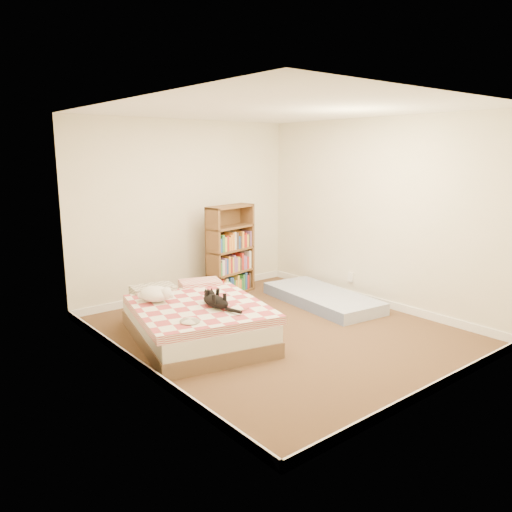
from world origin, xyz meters
TOP-DOWN VIEW (x-y plane):
  - room at (0.00, 0.00)m, footprint 3.51×4.01m
  - bed at (-0.88, 0.44)m, footprint 1.65×2.05m
  - bookshelf at (0.51, 1.66)m, footprint 0.84×0.43m
  - floor_mattress at (1.20, 0.45)m, footprint 0.98×1.82m
  - black_cat at (-0.82, 0.12)m, footprint 0.29×0.66m
  - white_dog at (-1.20, 0.69)m, footprint 0.39×0.41m

SIDE VIEW (x-z plane):
  - floor_mattress at x=1.20m, z-range 0.00..0.16m
  - bed at x=-0.88m, z-range -0.02..0.46m
  - bookshelf at x=0.51m, z-range -0.16..1.15m
  - black_cat at x=-0.82m, z-range 0.43..0.57m
  - white_dog at x=-1.20m, z-range 0.44..0.60m
  - room at x=0.00m, z-range -0.06..2.45m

